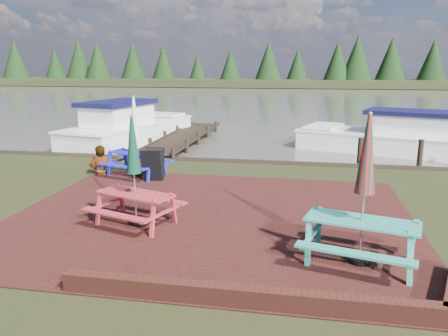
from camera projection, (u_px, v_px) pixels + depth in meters
name	position (u px, v px, depth m)	size (l,w,h in m)	color
ground	(200.00, 234.00, 8.97)	(120.00, 120.00, 0.00)	black
paving	(211.00, 217.00, 9.92)	(9.00, 7.50, 0.02)	#3C1513
brick_wall	(307.00, 296.00, 6.25)	(6.21, 1.79, 0.30)	#4C1E16
water	(284.00, 99.00, 44.40)	(120.00, 60.00, 0.02)	#49463E
far_treeline	(293.00, 66.00, 71.41)	(120.00, 10.00, 8.10)	black
picnic_table_teal	(363.00, 213.00, 7.42)	(2.25, 2.10, 2.61)	teal
picnic_table_red	(135.00, 188.00, 9.28)	(2.10, 1.98, 2.36)	#B52E37
picnic_table_blue	(136.00, 149.00, 13.42)	(2.19, 2.06, 2.47)	#1C1DD6
chalkboard	(153.00, 165.00, 12.95)	(0.62, 0.61, 0.97)	black
jetty	(183.00, 137.00, 20.35)	(1.76, 9.08, 1.00)	black
boat_jetty	(128.00, 129.00, 20.46)	(4.18, 8.02, 2.21)	white
boat_near	(391.00, 139.00, 18.21)	(7.67, 4.75, 1.96)	white
person	(100.00, 146.00, 13.54)	(0.69, 0.45, 1.88)	gray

